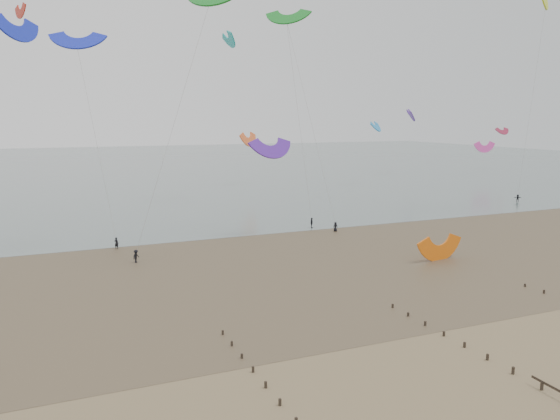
{
  "coord_description": "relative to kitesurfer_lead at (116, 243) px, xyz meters",
  "views": [
    {
      "loc": [
        -27.17,
        -32.46,
        19.12
      ],
      "look_at": [
        -1.72,
        28.0,
        8.0
      ],
      "focal_mm": 35.0,
      "sensor_mm": 36.0,
      "label": 1
    }
  ],
  "objects": [
    {
      "name": "kitesurfer_lead",
      "position": [
        0.0,
        0.0,
        0.0
      ],
      "size": [
        0.76,
        0.73,
        1.76
      ],
      "primitive_type": "imported",
      "rotation": [
        0.0,
        0.0,
        2.47
      ],
      "color": "black",
      "rests_on": "ground"
    },
    {
      "name": "kitesurfers",
      "position": [
        45.09,
        1.97,
        -0.03
      ],
      "size": [
        163.74,
        22.25,
        1.85
      ],
      "color": "black",
      "rests_on": "ground"
    },
    {
      "name": "grounded_kite",
      "position": [
        39.84,
        -23.59,
        -0.88
      ],
      "size": [
        7.42,
        6.16,
        3.71
      ],
      "primitive_type": null,
      "rotation": [
        1.54,
        0.0,
        0.14
      ],
      "color": "orange",
      "rests_on": "ground"
    },
    {
      "name": "ground",
      "position": [
        19.0,
        -49.11,
        -0.88
      ],
      "size": [
        500.0,
        500.0,
        0.0
      ],
      "primitive_type": "plane",
      "color": "brown",
      "rests_on": "ground"
    },
    {
      "name": "sea_and_shore",
      "position": [
        14.92,
        -14.7,
        -0.87
      ],
      "size": [
        500.0,
        665.0,
        0.03
      ],
      "color": "#475654",
      "rests_on": "ground"
    },
    {
      "name": "kites_airborne",
      "position": [
        6.1,
        38.54,
        19.75
      ],
      "size": [
        257.48,
        105.92,
        45.2
      ],
      "color": "#0EA09B",
      "rests_on": "ground"
    }
  ]
}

